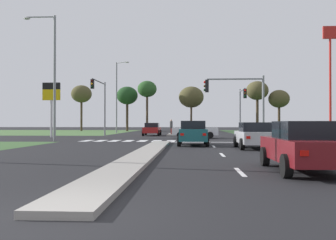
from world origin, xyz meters
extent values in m
plane|color=black|center=(0.00, 30.00, 0.00)|extent=(200.00, 200.00, 0.00)
cube|color=#476B38|center=(-25.50, 54.50, 0.00)|extent=(35.00, 35.00, 0.01)
cube|color=gray|center=(0.00, 11.00, 0.07)|extent=(1.20, 22.00, 0.14)
cube|color=#ADA89E|center=(0.00, 55.00, 0.07)|extent=(1.20, 36.00, 0.14)
cube|color=silver|center=(3.50, 5.72, 0.01)|extent=(0.14, 2.00, 0.01)
cube|color=silver|center=(3.50, 11.72, 0.01)|extent=(0.14, 2.00, 0.01)
cube|color=silver|center=(3.50, 17.72, 0.01)|extent=(0.14, 2.00, 0.01)
cube|color=silver|center=(3.50, 23.72, 0.01)|extent=(0.14, 2.00, 0.01)
cube|color=silver|center=(6.85, 12.00, 0.01)|extent=(0.14, 24.00, 0.01)
cube|color=silver|center=(3.80, 23.00, 0.01)|extent=(6.40, 0.50, 0.01)
cube|color=silver|center=(-6.40, 24.80, 0.01)|extent=(0.70, 2.80, 0.01)
cube|color=silver|center=(-5.25, 24.80, 0.01)|extent=(0.70, 2.80, 0.01)
cube|color=silver|center=(-4.10, 24.80, 0.01)|extent=(0.70, 2.80, 0.01)
cube|color=silver|center=(-2.95, 24.80, 0.01)|extent=(0.70, 2.80, 0.01)
cube|color=silver|center=(-1.80, 24.80, 0.01)|extent=(0.70, 2.80, 0.01)
cube|color=silver|center=(-0.65, 24.80, 0.01)|extent=(0.70, 2.80, 0.01)
cube|color=silver|center=(0.50, 24.80, 0.01)|extent=(0.70, 2.80, 0.01)
cube|color=silver|center=(1.65, 24.80, 0.01)|extent=(0.70, 2.80, 0.01)
cube|color=maroon|center=(5.49, 5.99, 0.65)|extent=(1.87, 4.42, 0.66)
cube|color=black|center=(5.49, 5.84, 1.24)|extent=(1.65, 2.03, 0.52)
cube|color=red|center=(4.78, 3.76, 0.72)|extent=(0.20, 0.04, 0.14)
cylinder|color=black|center=(4.55, 7.40, 0.32)|extent=(0.22, 0.64, 0.64)
cylinder|color=black|center=(6.42, 7.40, 0.32)|extent=(0.22, 0.64, 0.64)
cylinder|color=black|center=(4.55, 4.57, 0.32)|extent=(0.22, 0.64, 0.64)
cube|color=#B7B7BC|center=(5.70, 16.22, 0.64)|extent=(1.76, 4.29, 0.65)
cube|color=black|center=(5.70, 16.07, 1.23)|extent=(1.55, 1.98, 0.52)
cube|color=red|center=(5.03, 14.06, 0.71)|extent=(0.20, 0.04, 0.14)
cube|color=red|center=(6.37, 14.06, 0.71)|extent=(0.20, 0.04, 0.14)
cylinder|color=black|center=(4.82, 17.60, 0.32)|extent=(0.22, 0.64, 0.64)
cylinder|color=black|center=(6.58, 17.60, 0.32)|extent=(0.22, 0.64, 0.64)
cylinder|color=black|center=(4.82, 14.85, 0.32)|extent=(0.22, 0.64, 0.64)
cylinder|color=black|center=(6.58, 14.85, 0.32)|extent=(0.22, 0.64, 0.64)
cube|color=#A31919|center=(-2.37, 38.03, 0.64)|extent=(1.76, 4.20, 0.64)
cube|color=black|center=(-2.37, 38.18, 1.22)|extent=(1.55, 1.93, 0.52)
cube|color=red|center=(-1.70, 40.15, 0.70)|extent=(0.20, 0.04, 0.14)
cube|color=red|center=(-3.04, 40.15, 0.70)|extent=(0.20, 0.04, 0.14)
cylinder|color=black|center=(-1.49, 36.69, 0.32)|extent=(0.22, 0.64, 0.64)
cylinder|color=black|center=(-3.25, 36.69, 0.32)|extent=(0.22, 0.64, 0.64)
cylinder|color=black|center=(-1.49, 39.38, 0.32)|extent=(0.22, 0.64, 0.64)
cylinder|color=black|center=(-3.25, 39.38, 0.32)|extent=(0.22, 0.64, 0.64)
cube|color=#19565B|center=(2.23, 19.12, 0.70)|extent=(1.74, 4.22, 0.75)
cube|color=black|center=(2.23, 18.97, 1.33)|extent=(1.53, 1.94, 0.52)
cube|color=red|center=(1.57, 16.98, 0.77)|extent=(0.20, 0.04, 0.14)
cube|color=red|center=(2.89, 16.98, 0.77)|extent=(0.20, 0.04, 0.14)
cylinder|color=black|center=(1.36, 20.47, 0.32)|extent=(0.22, 0.64, 0.64)
cylinder|color=black|center=(3.10, 20.47, 0.32)|extent=(0.22, 0.64, 0.64)
cylinder|color=black|center=(1.36, 17.76, 0.32)|extent=(0.22, 0.64, 0.64)
cylinder|color=black|center=(3.10, 17.76, 0.32)|extent=(0.22, 0.64, 0.64)
cube|color=silver|center=(2.52, 30.58, 0.67)|extent=(4.34, 1.84, 0.69)
cube|color=black|center=(2.37, 30.58, 1.27)|extent=(2.00, 1.62, 0.52)
cube|color=red|center=(0.33, 31.28, 0.74)|extent=(0.04, 0.20, 0.14)
cube|color=red|center=(0.33, 29.88, 0.74)|extent=(0.04, 0.20, 0.14)
cylinder|color=black|center=(3.91, 31.50, 0.32)|extent=(0.64, 0.22, 0.64)
cylinder|color=black|center=(3.91, 29.66, 0.32)|extent=(0.64, 0.22, 0.64)
cylinder|color=black|center=(1.13, 31.50, 0.32)|extent=(0.64, 0.22, 0.64)
cylinder|color=black|center=(1.13, 29.66, 0.32)|extent=(0.64, 0.22, 0.64)
cube|color=black|center=(10.79, 30.25, 0.64)|extent=(4.25, 1.85, 0.64)
cube|color=black|center=(10.64, 30.25, 1.22)|extent=(1.95, 1.63, 0.52)
cube|color=red|center=(8.65, 30.95, 0.70)|extent=(0.04, 0.20, 0.14)
cube|color=red|center=(8.65, 29.55, 0.70)|extent=(0.04, 0.20, 0.14)
cylinder|color=black|center=(12.15, 31.17, 0.32)|extent=(0.64, 0.22, 0.64)
cylinder|color=black|center=(12.15, 29.32, 0.32)|extent=(0.64, 0.22, 0.64)
cylinder|color=black|center=(9.43, 31.17, 0.32)|extent=(0.64, 0.22, 0.64)
cylinder|color=black|center=(9.43, 29.32, 0.32)|extent=(0.64, 0.22, 0.64)
cylinder|color=gray|center=(-7.60, 36.60, 3.05)|extent=(0.18, 0.18, 6.11)
cylinder|color=gray|center=(-7.60, 33.87, 5.86)|extent=(0.12, 5.45, 0.12)
cube|color=black|center=(-7.60, 31.15, 5.33)|extent=(0.32, 0.26, 0.95)
sphere|color=#360503|center=(-7.60, 30.99, 5.63)|extent=(0.20, 0.20, 0.20)
sphere|color=orange|center=(-7.60, 30.99, 5.33)|extent=(0.20, 0.20, 0.20)
sphere|color=black|center=(-7.60, 30.99, 5.03)|extent=(0.20, 0.20, 0.20)
cylinder|color=gray|center=(7.60, 23.40, 2.53)|extent=(0.18, 0.18, 5.07)
cylinder|color=gray|center=(5.47, 23.40, 4.82)|extent=(4.26, 0.12, 0.12)
cube|color=black|center=(3.34, 23.40, 4.29)|extent=(0.26, 0.32, 0.95)
sphere|color=red|center=(3.18, 23.40, 4.59)|extent=(0.20, 0.20, 0.20)
sphere|color=#3A2405|center=(3.18, 23.40, 4.29)|extent=(0.20, 0.20, 0.20)
sphere|color=black|center=(3.18, 23.40, 3.99)|extent=(0.20, 0.20, 0.20)
cylinder|color=gray|center=(7.60, 36.60, 2.61)|extent=(0.18, 0.18, 5.22)
cylinder|color=gray|center=(7.60, 34.69, 4.97)|extent=(0.12, 3.81, 0.12)
cube|color=black|center=(7.60, 32.79, 4.44)|extent=(0.32, 0.26, 0.95)
sphere|color=red|center=(7.60, 32.63, 4.74)|extent=(0.20, 0.20, 0.20)
sphere|color=#3A2405|center=(7.60, 32.63, 4.44)|extent=(0.20, 0.20, 0.20)
sphere|color=black|center=(7.60, 32.63, 4.14)|extent=(0.20, 0.20, 0.20)
cylinder|color=gray|center=(-8.78, 23.97, 5.04)|extent=(0.20, 0.20, 10.08)
cylinder|color=gray|center=(-9.92, 23.95, 9.98)|extent=(2.27, 0.14, 0.10)
ellipsoid|color=#B2B2A8|center=(-11.05, 23.93, 9.88)|extent=(0.56, 0.28, 0.20)
cylinder|color=gray|center=(-8.78, 49.43, 5.22)|extent=(0.20, 0.20, 10.43)
cylinder|color=gray|center=(-7.88, 48.75, 10.33)|extent=(1.87, 1.43, 0.10)
ellipsoid|color=#B2B2A8|center=(-6.97, 48.08, 10.23)|extent=(0.56, 0.28, 0.20)
cylinder|color=maroon|center=(-0.16, 38.79, 0.51)|extent=(0.16, 0.16, 0.75)
cylinder|color=#4C4C4C|center=(-0.16, 38.79, 1.27)|extent=(0.34, 0.34, 0.78)
sphere|color=tan|center=(-0.16, 38.79, 1.77)|extent=(0.22, 0.22, 0.22)
cylinder|color=red|center=(19.88, 43.33, 6.10)|extent=(0.28, 0.28, 12.20)
cube|color=red|center=(19.88, 43.33, 13.00)|extent=(1.80, 0.30, 1.60)
torus|color=yellow|center=(19.49, 43.50, 13.00)|extent=(0.96, 0.16, 0.96)
torus|color=yellow|center=(20.28, 43.50, 13.00)|extent=(0.96, 0.16, 0.96)
cylinder|color=silver|center=(-12.14, 32.23, 1.90)|extent=(0.24, 0.24, 3.80)
cube|color=gold|center=(-12.14, 32.23, 4.35)|extent=(1.80, 0.24, 1.10)
cube|color=black|center=(-12.14, 32.23, 5.25)|extent=(1.80, 0.24, 0.70)
cylinder|color=#423323|center=(-18.18, 63.53, 2.94)|extent=(0.40, 0.40, 5.87)
ellipsoid|color=#4C4728|center=(-18.18, 63.53, 6.92)|extent=(3.81, 3.81, 3.24)
cylinder|color=#423323|center=(-9.37, 62.38, 2.72)|extent=(0.44, 0.44, 5.44)
ellipsoid|color=#1E421E|center=(-9.37, 62.38, 6.49)|extent=(3.82, 3.82, 3.25)
cylinder|color=#423323|center=(-5.45, 60.06, 3.27)|extent=(0.39, 0.39, 6.53)
ellipsoid|color=#285123|center=(-5.45, 60.06, 7.46)|extent=(3.36, 3.36, 2.86)
cylinder|color=#423323|center=(2.29, 60.60, 2.42)|extent=(0.34, 0.34, 4.84)
ellipsoid|color=#4C4728|center=(2.29, 60.60, 6.04)|extent=(4.37, 4.37, 3.71)
cylinder|color=#423323|center=(16.97, 58.32, 2.28)|extent=(0.41, 0.41, 4.57)
ellipsoid|color=#4C4728|center=(16.97, 58.32, 5.53)|extent=(3.50, 3.50, 2.97)
cylinder|color=#423323|center=(13.35, 58.20, 2.95)|extent=(0.44, 0.44, 5.90)
ellipsoid|color=#4C4728|center=(13.35, 58.20, 6.92)|extent=(3.73, 3.73, 3.17)
camera|label=1|loc=(2.01, -5.45, 1.45)|focal=40.16mm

